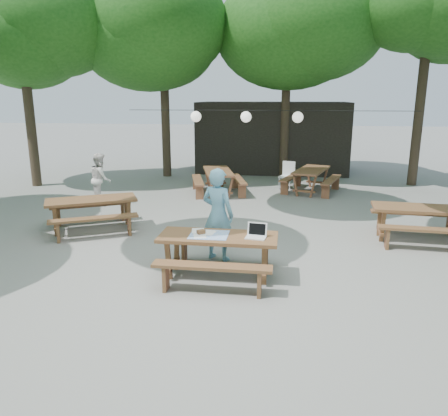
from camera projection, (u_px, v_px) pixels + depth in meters
ground at (226, 257)px, 8.47m from camera, size 80.00×80.00×0.00m
pavilion at (273, 137)px, 18.12m from camera, size 6.00×3.00×2.80m
main_picnic_table at (218, 256)px, 7.46m from camera, size 2.00×1.58×0.75m
picnic_table_nw at (92, 214)px, 10.09m from camera, size 2.41×2.28×0.75m
picnic_table_ne at (420, 224)px, 9.32m from camera, size 2.05×1.71×0.75m
picnic_table_far_w at (218, 182)px, 13.91m from camera, size 2.02×2.25×0.75m
picnic_table_far_e at (311, 180)px, 14.13m from camera, size 2.07×2.28×0.75m
woman at (218, 215)px, 8.17m from camera, size 0.75×0.63×1.76m
second_person at (101, 179)px, 12.47m from camera, size 0.81×0.89×1.48m
plastic_chair at (287, 181)px, 14.72m from camera, size 0.56×0.56×0.90m
laptop at (256, 234)px, 7.26m from camera, size 0.36×0.30×0.24m
tabletop_clutter at (207, 234)px, 7.40m from camera, size 0.69×0.62×0.08m
paper_lanterns at (246, 117)px, 13.65m from camera, size 9.00×0.34×0.38m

